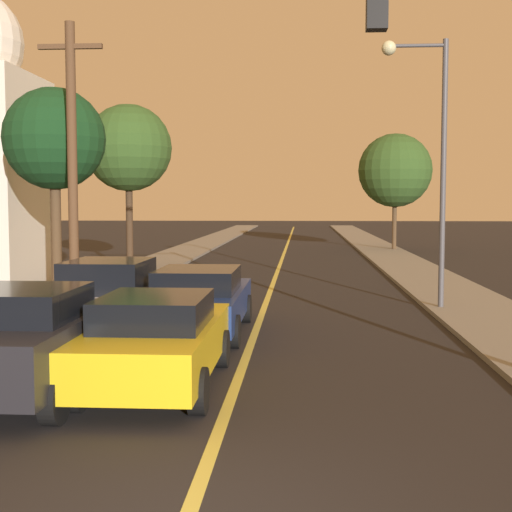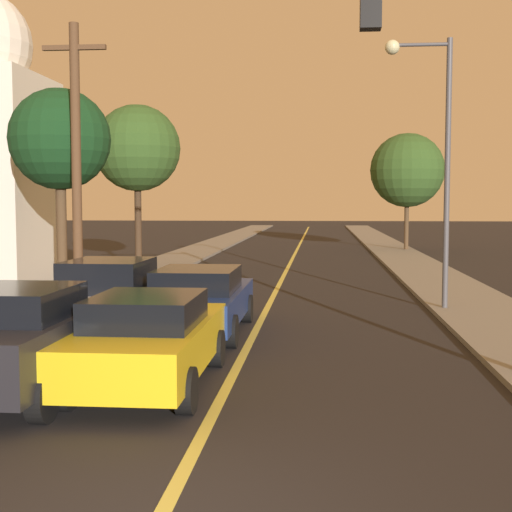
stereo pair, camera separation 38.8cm
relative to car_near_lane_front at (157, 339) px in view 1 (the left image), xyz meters
The scene contains 13 objects.
road_surface 31.38m from the car_near_lane_front, 87.89° to the left, with size 8.23×80.00×0.01m.
sidewalk_left 31.64m from the car_near_lane_front, 97.65° to the left, with size 2.50×80.00×0.12m.
sidewalk_right 32.02m from the car_near_lane_front, 78.25° to the left, with size 2.50×80.00×0.12m.
car_near_lane_front is the anchor object (origin of this frame).
car_near_lane_second 4.32m from the car_near_lane_front, 90.00° to the left, with size 1.94×4.68×1.39m.
car_outer_lane_front 1.92m from the car_near_lane_front, 161.16° to the right, with size 2.05×4.01×1.56m.
car_outer_lane_second 4.49m from the car_near_lane_front, 113.78° to the left, with size 1.91×4.40×1.56m.
traffic_signal_mast 6.12m from the car_near_lane_front, 11.68° to the left, with size 4.47×0.42×6.56m.
streetlamp_right 10.08m from the car_near_lane_front, 56.12° to the left, with size 1.63×0.36×6.61m.
utility_pole_left 8.57m from the car_near_lane_front, 116.44° to the left, with size 1.60×0.24×7.02m.
tree_left_near 17.60m from the car_near_lane_front, 105.08° to the left, with size 3.28×3.28×6.32m.
tree_left_far 10.49m from the car_near_lane_front, 117.61° to the left, with size 2.74×2.74×5.70m.
tree_right_near 31.24m from the car_near_lane_front, 76.43° to the left, with size 4.10×4.10×6.45m.
Camera 1 is at (0.99, -5.59, 2.74)m, focal length 50.00 mm.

